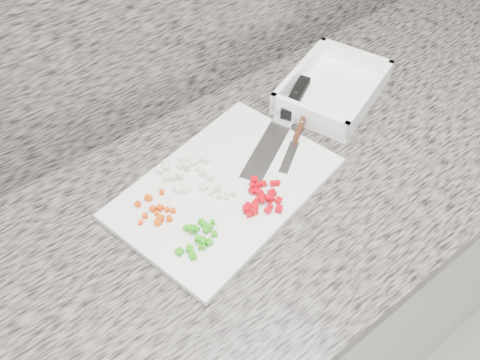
% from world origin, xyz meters
% --- Properties ---
extents(cabinet, '(3.92, 0.62, 0.86)m').
position_xyz_m(cabinet, '(0.00, 1.44, 0.43)').
color(cabinet, white).
rests_on(cabinet, ground).
extents(countertop, '(3.96, 0.64, 0.04)m').
position_xyz_m(countertop, '(0.00, 1.44, 0.88)').
color(countertop, '#615B55').
rests_on(countertop, cabinet).
extents(cutting_board, '(0.46, 0.35, 0.01)m').
position_xyz_m(cutting_board, '(0.05, 1.48, 0.91)').
color(cutting_board, silver).
rests_on(cutting_board, countertop).
extents(carrot_pile, '(0.08, 0.08, 0.01)m').
position_xyz_m(carrot_pile, '(-0.08, 1.51, 0.92)').
color(carrot_pile, '#CF4104').
rests_on(carrot_pile, cutting_board).
extents(onion_pile, '(0.10, 0.11, 0.02)m').
position_xyz_m(onion_pile, '(0.00, 1.55, 0.92)').
color(onion_pile, silver).
rests_on(onion_pile, cutting_board).
extents(green_pepper_pile, '(0.09, 0.07, 0.02)m').
position_xyz_m(green_pepper_pile, '(-0.06, 1.41, 0.92)').
color(green_pepper_pile, '#25960D').
rests_on(green_pepper_pile, cutting_board).
extents(red_pepper_pile, '(0.10, 0.10, 0.02)m').
position_xyz_m(red_pepper_pile, '(0.08, 1.41, 0.92)').
color(red_pepper_pile, '#B4020D').
rests_on(red_pepper_pile, cutting_board).
extents(garlic_pile, '(0.04, 0.04, 0.01)m').
position_xyz_m(garlic_pile, '(0.03, 1.47, 0.92)').
color(garlic_pile, beige).
rests_on(garlic_pile, cutting_board).
extents(chef_knife, '(0.31, 0.19, 0.02)m').
position_xyz_m(chef_knife, '(0.28, 1.56, 0.92)').
color(chef_knife, silver).
rests_on(chef_knife, cutting_board).
extents(paring_knife, '(0.16, 0.11, 0.02)m').
position_xyz_m(paring_knife, '(0.25, 1.50, 0.92)').
color(paring_knife, silver).
rests_on(paring_knife, cutting_board).
extents(tray, '(0.30, 0.25, 0.05)m').
position_xyz_m(tray, '(0.41, 1.55, 0.92)').
color(tray, white).
rests_on(tray, countertop).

